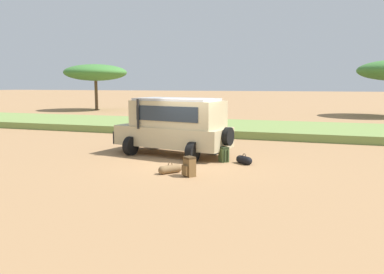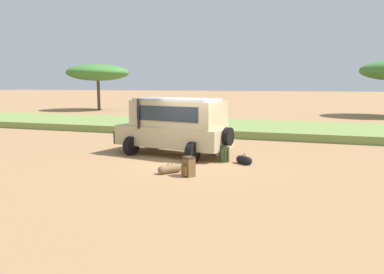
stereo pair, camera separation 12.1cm
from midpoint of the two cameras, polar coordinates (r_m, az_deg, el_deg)
The scene contains 8 objects.
ground_plane at distance 14.50m, azimuth -1.34°, elevation -3.96°, with size 320.00×320.00×0.00m, color #9E754C.
grass_bank at distance 24.37m, azimuth 6.91°, elevation 1.39°, with size 120.00×7.00×0.44m.
safari_vehicle at distance 15.96m, azimuth -2.85°, elevation 1.84°, with size 5.48×3.32×2.44m.
backpack_beside_front_wheel at distance 12.35m, azimuth -0.73°, elevation -4.56°, with size 0.48×0.49×0.66m.
backpack_cluster_center at distance 14.67m, azimuth 4.62°, elevation -2.68°, with size 0.46×0.46×0.60m.
duffel_bag_low_black_case at distance 14.41m, azimuth 7.71°, elevation -3.49°, with size 0.67×0.57×0.41m.
duffel_bag_soft_canvas at distance 12.83m, azimuth -3.62°, elevation -4.90°, with size 0.67×0.74×0.39m.
acacia_tree_far_left at distance 45.42m, azimuth -14.57°, elevation 9.47°, with size 7.29×6.92×5.32m.
Camera 1 is at (4.73, -13.37, 3.01)m, focal length 35.00 mm.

